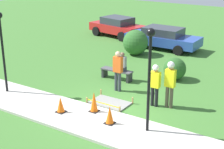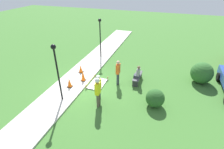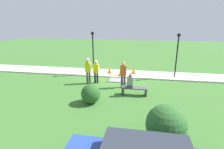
{
  "view_description": "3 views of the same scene",
  "coord_description": "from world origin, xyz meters",
  "views": [
    {
      "loc": [
        6.59,
        -10.09,
        5.81
      ],
      "look_at": [
        -0.71,
        1.27,
        1.02
      ],
      "focal_mm": 55.0,
      "sensor_mm": 36.0,
      "label": 1
    },
    {
      "loc": [
        9.13,
        4.96,
        6.74
      ],
      "look_at": [
        -0.79,
        1.6,
        0.77
      ],
      "focal_mm": 28.0,
      "sensor_mm": 36.0,
      "label": 2
    },
    {
      "loc": [
        -2.01,
        13.44,
        4.44
      ],
      "look_at": [
        -0.07,
        1.9,
        0.86
      ],
      "focal_mm": 28.0,
      "sensor_mm": 36.0,
      "label": 3
    }
  ],
  "objects": [
    {
      "name": "ground_plane",
      "position": [
        0.0,
        0.0,
        0.0
      ],
      "size": [
        60.0,
        60.0,
        0.0
      ],
      "primitive_type": "plane",
      "color": "#3D702D"
    },
    {
      "name": "sidewalk",
      "position": [
        0.0,
        -1.11,
        0.05
      ],
      "size": [
        28.0,
        2.22,
        0.1
      ],
      "color": "#BCB7AD",
      "rests_on": "ground_plane"
    },
    {
      "name": "wet_concrete_patch",
      "position": [
        -0.41,
        0.62,
        0.03
      ],
      "size": [
        1.62,
        1.06,
        0.28
      ],
      "color": "gray",
      "rests_on": "ground_plane"
    },
    {
      "name": "traffic_cone_near_patch",
      "position": [
        -1.45,
        -1.19,
        0.4
      ],
      "size": [
        0.34,
        0.34,
        0.61
      ],
      "color": "black",
      "rests_on": "sidewalk"
    },
    {
      "name": "traffic_cone_far_patch",
      "position": [
        -0.41,
        -0.46,
        0.49
      ],
      "size": [
        0.34,
        0.34,
        0.8
      ],
      "color": "black",
      "rests_on": "sidewalk"
    },
    {
      "name": "traffic_cone_sidewalk_edge",
      "position": [
        0.62,
        -0.96,
        0.43
      ],
      "size": [
        0.34,
        0.34,
        0.66
      ],
      "color": "black",
      "rests_on": "sidewalk"
    },
    {
      "name": "park_bench",
      "position": [
        -1.7,
        3.23,
        0.34
      ],
      "size": [
        1.62,
        0.44,
        0.5
      ],
      "color": "#2D2D33",
      "rests_on": "ground_plane"
    },
    {
      "name": "person_seated_on_bench",
      "position": [
        -1.44,
        3.28,
        0.85
      ],
      "size": [
        0.36,
        0.44,
        0.89
      ],
      "color": "#383D47",
      "rests_on": "park_bench"
    },
    {
      "name": "worker_supervisor",
      "position": [
        1.75,
        1.62,
        1.16
      ],
      "size": [
        0.4,
        0.28,
        1.91
      ],
      "color": "brown",
      "rests_on": "ground_plane"
    },
    {
      "name": "worker_assistant",
      "position": [
        1.2,
        1.42,
        1.04
      ],
      "size": [
        0.4,
        0.25,
        1.74
      ],
      "color": "black",
      "rests_on": "ground_plane"
    },
    {
      "name": "bystander_in_orange_shirt",
      "position": [
        -0.88,
        2.0,
        1.04
      ],
      "size": [
        0.4,
        0.24,
        1.83
      ],
      "color": "#383D47",
      "rests_on": "ground_plane"
    },
    {
      "name": "lamppost_near",
      "position": [
        1.97,
        -0.69,
        2.45
      ],
      "size": [
        0.28,
        0.28,
        3.54
      ],
      "color": "black",
      "rests_on": "sidewalk"
    },
    {
      "name": "lamppost_far",
      "position": [
        -4.81,
        -0.86,
        2.41
      ],
      "size": [
        0.28,
        0.28,
        3.47
      ],
      "color": "black",
      "rests_on": "sidewalk"
    },
    {
      "name": "shrub_rounded_near",
      "position": [
        -3.05,
        7.52,
        0.76
      ],
      "size": [
        1.51,
        1.51,
        1.51
      ],
      "color": "#2D6028",
      "rests_on": "ground_plane"
    },
    {
      "name": "shrub_rounded_mid",
      "position": [
        0.66,
        4.73,
        0.54
      ],
      "size": [
        1.09,
        1.09,
        1.09
      ],
      "color": "#285623",
      "rests_on": "ground_plane"
    }
  ]
}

